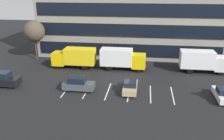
{
  "coord_description": "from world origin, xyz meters",
  "views": [
    {
      "loc": [
        3.21,
        -31.72,
        13.42
      ],
      "look_at": [
        -1.49,
        1.88,
        1.4
      ],
      "focal_mm": 38.91,
      "sensor_mm": 36.0,
      "label": 1
    }
  ],
  "objects": [
    {
      "name": "sedan_tan",
      "position": [
        1.55,
        -2.39,
        0.72
      ],
      "size": [
        1.78,
        4.25,
        1.52
      ],
      "color": "tan",
      "rests_on": "ground_plane"
    },
    {
      "name": "suv_charcoal",
      "position": [
        -5.36,
        -2.9,
        0.91
      ],
      "size": [
        4.14,
        1.76,
        1.87
      ],
      "color": "#474C51",
      "rests_on": "ground_plane"
    },
    {
      "name": "box_truck_yellow",
      "position": [
        -0.41,
        6.31,
        1.96
      ],
      "size": [
        7.51,
        2.49,
        3.48
      ],
      "color": "yellow",
      "rests_on": "ground_plane"
    },
    {
      "name": "office_building",
      "position": [
        0.0,
        17.95,
        7.2
      ],
      "size": [
        34.87,
        12.98,
        14.4
      ],
      "color": "gray",
      "rests_on": "ground_plane"
    },
    {
      "name": "ground_plane",
      "position": [
        0.0,
        0.0,
        0.0
      ],
      "size": [
        120.0,
        120.0,
        0.0
      ],
      "primitive_type": "plane",
      "color": "black"
    },
    {
      "name": "bare_tree",
      "position": [
        -17.0,
        9.95,
        5.31
      ],
      "size": [
        3.87,
        3.87,
        7.26
      ],
      "color": "#473323",
      "rests_on": "ground_plane"
    },
    {
      "name": "lot_markings",
      "position": [
        -0.0,
        -2.69,
        0.0
      ],
      "size": [
        14.14,
        5.4,
        0.01
      ],
      "color": "silver",
      "rests_on": "ground_plane"
    },
    {
      "name": "sedan_white",
      "position": [
        12.97,
        -3.15,
        0.72
      ],
      "size": [
        1.79,
        4.28,
        1.53
      ],
      "color": "white",
      "rests_on": "ground_plane"
    },
    {
      "name": "box_truck_white",
      "position": [
        12.46,
        6.77,
        1.98
      ],
      "size": [
        7.58,
        2.51,
        3.51
      ],
      "color": "white",
      "rests_on": "ground_plane"
    },
    {
      "name": "suv_black",
      "position": [
        -16.16,
        -2.9,
        0.99
      ],
      "size": [
        4.55,
        1.93,
        2.06
      ],
      "color": "black",
      "rests_on": "ground_plane"
    },
    {
      "name": "box_truck_yellow_all",
      "position": [
        -8.42,
        6.12,
        1.91
      ],
      "size": [
        7.33,
        2.43,
        3.4
      ],
      "color": "yellow",
      "rests_on": "ground_plane"
    }
  ]
}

